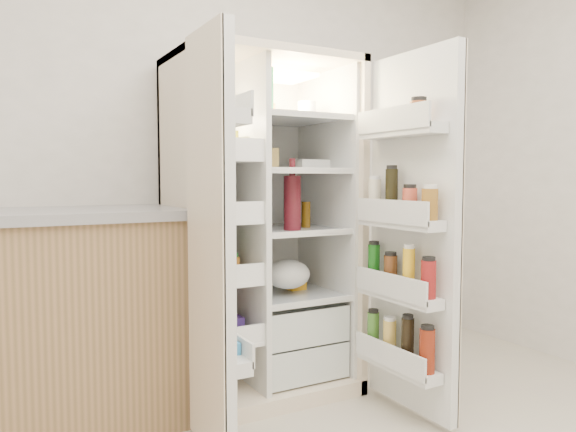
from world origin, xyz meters
TOP-DOWN VIEW (x-y plane):
  - wall_back at (0.00, 2.00)m, footprint 4.00×0.02m
  - refrigerator at (0.10, 1.65)m, footprint 0.92×0.70m
  - freezer_door at (-0.42, 1.05)m, footprint 0.15×0.40m
  - fridge_door at (0.57, 0.96)m, footprint 0.17×0.58m
  - kitchen_counter at (-1.01, 1.67)m, footprint 1.40×0.75m

SIDE VIEW (x-z plane):
  - kitchen_counter at x=-1.01m, z-range 0.00..1.02m
  - refrigerator at x=0.10m, z-range -0.16..1.64m
  - fridge_door at x=0.57m, z-range 0.01..1.73m
  - freezer_door at x=-0.42m, z-range 0.03..1.75m
  - wall_back at x=0.00m, z-range 0.00..2.70m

